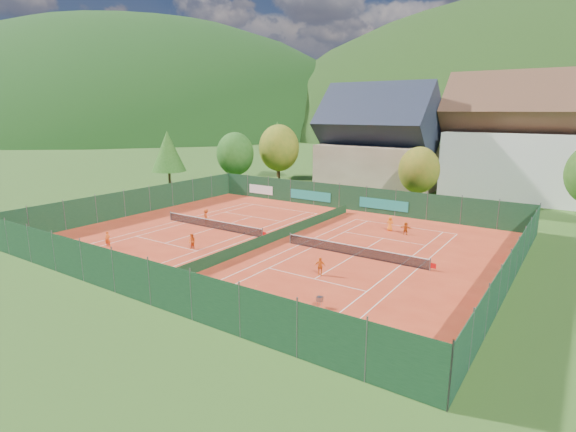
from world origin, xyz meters
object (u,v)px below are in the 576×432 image
(ball_hopper, at_px, (320,299))
(player_left_near, at_px, (108,239))
(player_left_mid, at_px, (192,241))
(player_right_far_a, at_px, (390,224))
(player_left_far, at_px, (206,216))
(hotel_block_a, at_px, (527,145))
(player_right_near, at_px, (320,266))
(player_right_far_b, at_px, (406,228))
(chalet, at_px, (377,147))

(ball_hopper, distance_m, player_left_near, 21.98)
(player_left_mid, height_order, player_right_far_a, player_right_far_a)
(ball_hopper, height_order, player_right_far_a, player_right_far_a)
(player_right_far_a, bearing_deg, ball_hopper, 96.35)
(player_left_far, bearing_deg, ball_hopper, 174.80)
(hotel_block_a, height_order, ball_hopper, hotel_block_a)
(player_right_near, bearing_deg, player_left_near, 165.43)
(player_right_far_b, bearing_deg, player_left_near, 38.70)
(hotel_block_a, xyz_separation_m, player_left_far, (-26.10, -34.82, -6.59))
(ball_hopper, xyz_separation_m, player_left_far, (-20.83, 11.52, 0.23))
(player_right_near, relative_size, player_right_far_b, 1.08)
(player_left_far, distance_m, player_right_near, 19.22)
(player_left_far, height_order, player_right_far_b, player_left_far)
(hotel_block_a, bearing_deg, player_left_mid, -116.04)
(player_left_near, height_order, player_left_mid, player_left_near)
(ball_hopper, height_order, player_right_far_b, player_right_far_b)
(ball_hopper, distance_m, player_right_near, 5.60)
(ball_hopper, bearing_deg, player_left_mid, 164.94)
(chalet, height_order, player_left_mid, chalet)
(player_left_far, bearing_deg, player_right_far_a, -131.26)
(chalet, height_order, player_left_far, chalet)
(player_right_far_a, bearing_deg, hotel_block_a, -110.75)
(player_left_far, bearing_deg, player_right_near, -176.54)
(player_left_mid, relative_size, player_right_near, 1.00)
(player_left_far, bearing_deg, player_left_mid, 150.30)
(player_left_mid, height_order, player_right_near, player_left_mid)
(player_right_near, height_order, player_right_far_a, player_right_far_a)
(ball_hopper, distance_m, player_left_far, 23.80)
(hotel_block_a, xyz_separation_m, player_right_far_b, (-6.72, -27.11, -6.74))
(ball_hopper, bearing_deg, player_right_near, 119.94)
(player_right_near, bearing_deg, player_right_far_a, 63.84)
(chalet, xyz_separation_m, player_right_far_a, (10.48, -20.63, -5.87))
(hotel_block_a, distance_m, player_right_near, 42.79)
(hotel_block_a, relative_size, ball_hopper, 27.00)
(hotel_block_a, bearing_deg, player_right_far_b, -103.92)
(chalet, height_order, hotel_block_a, hotel_block_a)
(ball_hopper, distance_m, player_left_mid, 15.89)
(player_left_mid, xyz_separation_m, player_right_far_a, (12.10, 15.59, 0.06))
(hotel_block_a, xyz_separation_m, player_left_mid, (-20.62, -42.21, -6.69))
(chalet, height_order, player_right_near, chalet)
(chalet, bearing_deg, hotel_block_a, 17.53)
(player_left_near, relative_size, player_right_near, 1.04)
(player_left_far, height_order, player_right_near, player_left_far)
(player_left_near, distance_m, player_right_near, 19.71)
(player_left_near, distance_m, player_right_far_b, 27.92)
(player_left_near, bearing_deg, player_left_far, 58.75)
(ball_hopper, relative_size, player_left_mid, 0.58)
(player_right_far_a, height_order, player_right_far_b, player_right_far_a)
(player_right_far_b, bearing_deg, chalet, -63.77)
(player_right_near, height_order, player_right_far_b, player_right_near)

